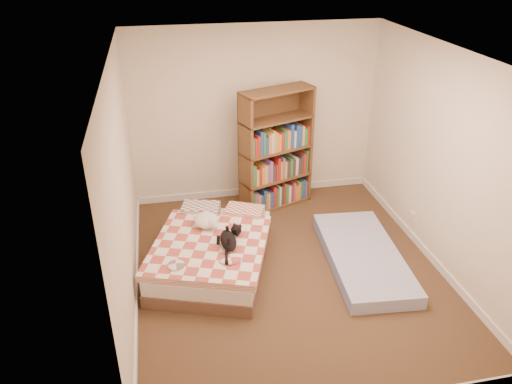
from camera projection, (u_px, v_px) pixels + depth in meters
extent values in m
cube|color=#44321D|center=(288.00, 270.00, 5.87)|extent=(3.50, 4.00, 0.01)
cube|color=white|center=(296.00, 56.00, 4.71)|extent=(3.50, 4.00, 0.01)
cube|color=beige|center=(255.00, 115.00, 7.03)|extent=(3.50, 0.01, 2.50)
cube|color=beige|center=(365.00, 294.00, 3.56)|extent=(3.50, 0.01, 2.50)
cube|color=beige|center=(123.00, 190.00, 4.99)|extent=(0.01, 4.00, 2.50)
cube|color=beige|center=(442.00, 162.00, 5.60)|extent=(0.01, 4.00, 2.50)
cube|color=white|center=(255.00, 190.00, 7.58)|extent=(3.50, 0.02, 0.10)
cube|color=white|center=(137.00, 285.00, 5.55)|extent=(0.02, 4.00, 0.10)
cube|color=white|center=(425.00, 250.00, 6.16)|extent=(0.02, 4.00, 0.10)
cube|color=white|center=(412.00, 217.00, 6.39)|extent=(0.03, 0.09, 0.13)
cube|color=brown|center=(213.00, 261.00, 5.92)|extent=(1.69, 2.00, 0.15)
cube|color=silver|center=(212.00, 249.00, 5.84)|extent=(1.65, 1.96, 0.17)
cube|color=#B85144|center=(212.00, 240.00, 5.78)|extent=(1.64, 1.73, 0.09)
cube|color=slate|center=(184.00, 214.00, 6.27)|extent=(0.54, 0.44, 0.13)
cube|color=#B85144|center=(228.00, 209.00, 6.37)|extent=(0.54, 0.44, 0.13)
cube|color=#4E391A|center=(241.00, 152.00, 6.83)|extent=(0.16, 0.34, 1.71)
cube|color=#4E391A|center=(310.00, 147.00, 7.00)|extent=(0.16, 0.34, 1.71)
cube|color=#4E391A|center=(274.00, 145.00, 7.05)|extent=(0.97, 0.38, 1.71)
cube|color=#4E391A|center=(275.00, 203.00, 7.30)|extent=(1.08, 0.68, 0.03)
cube|color=#4E391A|center=(276.00, 149.00, 6.91)|extent=(1.08, 0.68, 0.03)
cube|color=#4E391A|center=(277.00, 91.00, 6.52)|extent=(1.08, 0.68, 0.03)
cube|color=#7A90CC|center=(363.00, 256.00, 5.98)|extent=(0.97, 1.89, 0.16)
ellipsoid|color=black|center=(228.00, 240.00, 5.58)|extent=(0.37, 0.43, 0.13)
sphere|color=black|center=(225.00, 229.00, 5.77)|extent=(0.17, 0.17, 0.12)
cone|color=black|center=(222.00, 224.00, 5.77)|extent=(0.06, 0.06, 0.05)
cone|color=black|center=(228.00, 224.00, 5.78)|extent=(0.06, 0.06, 0.05)
cylinder|color=black|center=(242.00, 255.00, 5.38)|extent=(0.16, 0.21, 0.05)
ellipsoid|color=white|center=(206.00, 220.00, 5.95)|extent=(0.37, 0.39, 0.16)
sphere|color=white|center=(215.00, 222.00, 5.87)|extent=(0.15, 0.15, 0.12)
sphere|color=white|center=(219.00, 225.00, 5.85)|extent=(0.07, 0.07, 0.06)
sphere|color=white|center=(195.00, 220.00, 5.99)|extent=(0.09, 0.09, 0.07)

